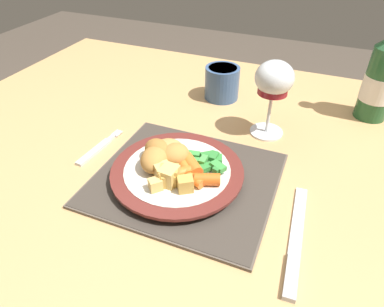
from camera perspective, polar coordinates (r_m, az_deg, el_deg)
The scene contains 12 objects.
dining_table at distance 0.77m, azimuth -0.37°, elevation -3.58°, with size 1.19×0.91×0.74m.
placemat at distance 0.61m, azimuth -1.07°, elevation -4.29°, with size 0.31×0.28×0.01m.
dinner_plate at distance 0.61m, azimuth -2.46°, elevation -3.21°, with size 0.23×0.23×0.02m.
breaded_croquettes at distance 0.60m, azimuth -4.71°, elevation -0.04°, with size 0.10×0.11×0.04m.
green_beans_pile at distance 0.60m, azimuth 2.14°, elevation -1.30°, with size 0.09×0.06×0.02m.
glazed_carrots at distance 0.58m, azimuth 0.04°, elevation -2.93°, with size 0.10×0.07×0.02m.
fork at distance 0.71m, azimuth -15.50°, elevation 0.72°, with size 0.02×0.13×0.01m.
table_knife at distance 0.53m, azimuth 16.79°, elevation -14.54°, with size 0.03×0.22×0.01m.
wine_glass at distance 0.70m, azimuth 13.50°, elevation 11.52°, with size 0.08×0.08×0.16m.
bottle at distance 0.86m, azimuth 29.11°, elevation 10.98°, with size 0.07×0.07×0.25m.
roast_potatoes at distance 0.56m, azimuth -3.89°, elevation -3.93°, with size 0.08×0.06×0.03m.
drinking_cup at distance 0.86m, azimuth 4.95°, elevation 11.80°, with size 0.08×0.08×0.08m.
Camera 1 is at (0.23, -0.54, 1.15)m, focal length 32.00 mm.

